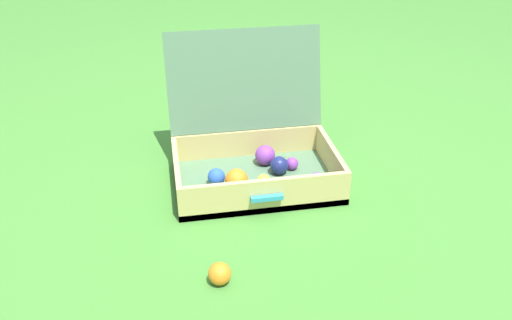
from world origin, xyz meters
TOP-DOWN VIEW (x-y plane):
  - ground_plane at (0.00, 0.00)m, footprint 16.00×16.00m
  - open_suitcase at (-0.05, 0.13)m, footprint 0.60×0.52m
  - stray_ball_on_grass at (-0.25, -0.44)m, footprint 0.07×0.07m

SIDE VIEW (x-z plane):
  - ground_plane at x=0.00m, z-range 0.00..0.00m
  - stray_ball_on_grass at x=-0.25m, z-range 0.00..0.07m
  - open_suitcase at x=-0.05m, z-range -0.14..0.37m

